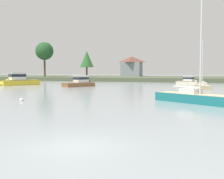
% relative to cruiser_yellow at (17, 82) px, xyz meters
% --- Properties ---
extents(ground_plane, '(526.60, 526.60, 0.00)m').
position_rel_cruiser_yellow_xyz_m(ground_plane, '(38.43, -46.75, -0.77)').
color(ground_plane, '#939EA3').
extents(far_shore_bank, '(236.97, 46.08, 1.32)m').
position_rel_cruiser_yellow_xyz_m(far_shore_bank, '(38.43, 50.55, -0.11)').
color(far_shore_bank, '#4C563D').
rests_on(far_shore_bank, ground).
extents(cruiser_yellow, '(7.97, 10.42, 5.80)m').
position_rel_cruiser_yellow_xyz_m(cruiser_yellow, '(0.00, 0.00, 0.00)').
color(cruiser_yellow, gold).
rests_on(cruiser_yellow, ground).
extents(sailboat_sand, '(3.20, 7.98, 10.18)m').
position_rel_cruiser_yellow_xyz_m(sailboat_sand, '(43.79, -1.19, -0.54)').
color(sailboat_sand, tan).
rests_on(sailboat_sand, ground).
extents(cruiser_cream, '(7.21, 4.44, 4.26)m').
position_rel_cruiser_yellow_xyz_m(cruiser_cream, '(40.57, 19.15, -0.24)').
color(cruiser_cream, beige).
rests_on(cruiser_cream, ground).
extents(sailboat_teal, '(9.00, 7.19, 12.63)m').
position_rel_cruiser_yellow_xyz_m(sailboat_teal, '(43.02, -26.58, -0.50)').
color(sailboat_teal, '#196B70').
rests_on(sailboat_teal, ground).
extents(cruiser_wood, '(6.19, 8.78, 4.69)m').
position_rel_cruiser_yellow_xyz_m(cruiser_wood, '(17.77, -0.21, -0.17)').
color(cruiser_wood, brown).
rests_on(cruiser_wood, ground).
extents(mooring_buoy_white, '(0.49, 0.49, 0.55)m').
position_rel_cruiser_yellow_xyz_m(mooring_buoy_white, '(23.89, -30.72, -0.69)').
color(mooring_buoy_white, white).
rests_on(mooring_buoy_white, ground).
extents(shore_tree_inland_a, '(4.96, 4.96, 9.70)m').
position_rel_cruiser_yellow_xyz_m(shore_tree_inland_a, '(2.63, 37.62, 7.17)').
color(shore_tree_inland_a, brown).
rests_on(shore_tree_inland_a, far_shore_bank).
extents(shore_tree_inland_c, '(7.01, 7.01, 13.55)m').
position_rel_cruiser_yellow_xyz_m(shore_tree_inland_c, '(-15.72, 38.38, 10.52)').
color(shore_tree_inland_c, brown).
rests_on(shore_tree_inland_c, far_shore_bank).
extents(cottage_near_water, '(8.59, 6.67, 8.24)m').
position_rel_cruiser_yellow_xyz_m(cottage_near_water, '(15.46, 54.69, 4.81)').
color(cottage_near_water, gray).
rests_on(cottage_near_water, far_shore_bank).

